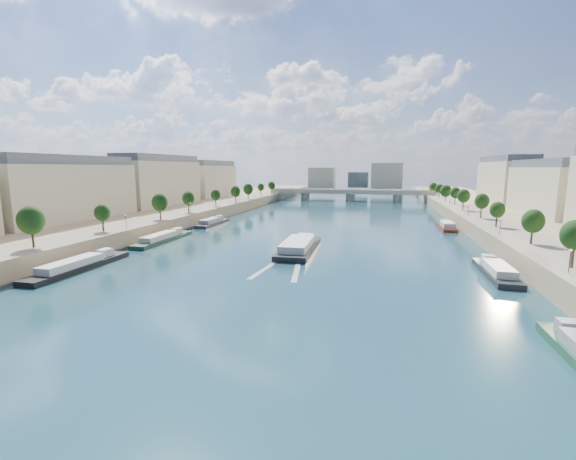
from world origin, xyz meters
The scene contains 16 objects.
ground centered at (0.00, 100.00, 0.00)m, with size 700.00×700.00×0.00m, color #0B2131.
quay_left centered at (-72.00, 100.00, 2.50)m, with size 44.00×520.00×5.00m, color #9E8460.
quay_right centered at (72.00, 100.00, 2.50)m, with size 44.00×520.00×5.00m, color #9E8460.
pave_left centered at (-57.00, 100.00, 5.05)m, with size 14.00×520.00×0.10m, color gray.
pave_right centered at (57.00, 100.00, 5.05)m, with size 14.00×520.00×0.10m, color gray.
trees_left centered at (-55.00, 102.00, 10.48)m, with size 4.80×268.80×8.26m.
trees_right centered at (55.00, 110.00, 10.48)m, with size 4.80×268.80×8.26m.
lamps_left centered at (-52.50, 90.00, 7.78)m, with size 0.36×200.36×4.28m.
lamps_right centered at (52.50, 105.00, 7.78)m, with size 0.36×200.36×4.28m.
buildings_left centered at (-85.00, 112.00, 16.45)m, with size 16.00×226.00×23.20m.
skyline centered at (3.19, 319.52, 14.66)m, with size 79.00×42.00×22.00m.
bridge centered at (0.00, 243.20, 5.08)m, with size 112.00×12.00×8.15m.
tour_barge centered at (-0.93, 74.18, 1.14)m, with size 9.28×29.69×4.00m.
wake centered at (-0.93, 57.62, 0.02)m, with size 10.76×26.00×0.04m.
moored_barges_left centered at (-45.50, 45.39, 0.84)m, with size 5.00×158.43×3.60m.
moored_barges_right centered at (45.50, 47.54, 0.84)m, with size 5.00×155.58×3.60m.
Camera 1 is at (20.69, -28.43, 22.94)m, focal length 24.00 mm.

